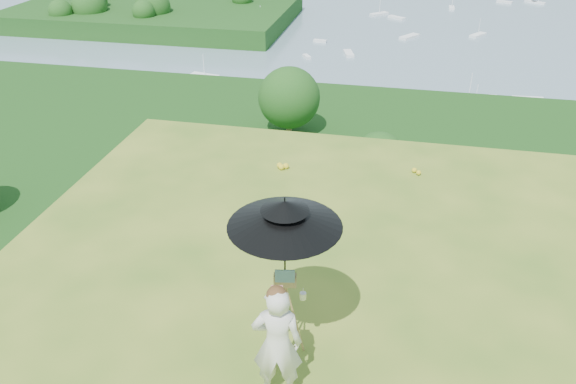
# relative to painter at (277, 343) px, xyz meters

# --- Properties ---
(ground) EXTENTS (14.00, 14.00, 0.00)m
(ground) POSITION_rel_painter_xyz_m (1.78, 0.79, -0.81)
(ground) COLOR #416D1F
(ground) RESTS_ON ground
(forest_slope) EXTENTS (140.00, 56.00, 22.00)m
(forest_slope) POSITION_rel_painter_xyz_m (1.78, 35.79, -29.81)
(forest_slope) COLOR #133A0F
(forest_slope) RESTS_ON bay_water
(shoreline_tier) EXTENTS (170.00, 28.00, 8.00)m
(shoreline_tier) POSITION_rel_painter_xyz_m (1.78, 75.79, -36.81)
(shoreline_tier) COLOR #71665A
(shoreline_tier) RESTS_ON bay_water
(peninsula) EXTENTS (90.00, 60.00, 12.00)m
(peninsula) POSITION_rel_painter_xyz_m (-73.22, 155.79, -29.81)
(peninsula) COLOR #133A0F
(peninsula) RESTS_ON bay_water
(slope_trees) EXTENTS (110.00, 50.00, 6.00)m
(slope_trees) POSITION_rel_painter_xyz_m (1.78, 35.79, -15.81)
(slope_trees) COLOR #195218
(slope_trees) RESTS_ON forest_slope
(harbor_town) EXTENTS (110.00, 22.00, 5.00)m
(harbor_town) POSITION_rel_painter_xyz_m (1.78, 75.79, -30.31)
(harbor_town) COLOR silver
(harbor_town) RESTS_ON shoreline_tier
(moored_boats) EXTENTS (140.00, 140.00, 0.70)m
(moored_boats) POSITION_rel_painter_xyz_m (-10.72, 161.79, -34.46)
(moored_boats) COLOR white
(moored_boats) RESTS_ON bay_water
(wildflowers) EXTENTS (10.00, 10.50, 0.12)m
(wildflowers) POSITION_rel_painter_xyz_m (1.78, 1.04, -0.75)
(wildflowers) COLOR yellow
(wildflowers) RESTS_ON ground
(painter) EXTENTS (0.64, 0.47, 1.62)m
(painter) POSITION_rel_painter_xyz_m (0.00, 0.00, 0.00)
(painter) COLOR beige
(painter) RESTS_ON ground
(field_easel) EXTENTS (0.64, 0.64, 1.45)m
(field_easel) POSITION_rel_painter_xyz_m (-0.04, 0.61, -0.08)
(field_easel) COLOR olive
(field_easel) RESTS_ON ground
(sun_umbrella) EXTENTS (1.63, 1.63, 1.20)m
(sun_umbrella) POSITION_rel_painter_xyz_m (-0.04, 0.64, 0.99)
(sun_umbrella) COLOR black
(sun_umbrella) RESTS_ON field_easel
(painter_cap) EXTENTS (0.27, 0.30, 0.10)m
(painter_cap) POSITION_rel_painter_xyz_m (0.00, 0.00, 0.76)
(painter_cap) COLOR #CC7170
(painter_cap) RESTS_ON painter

